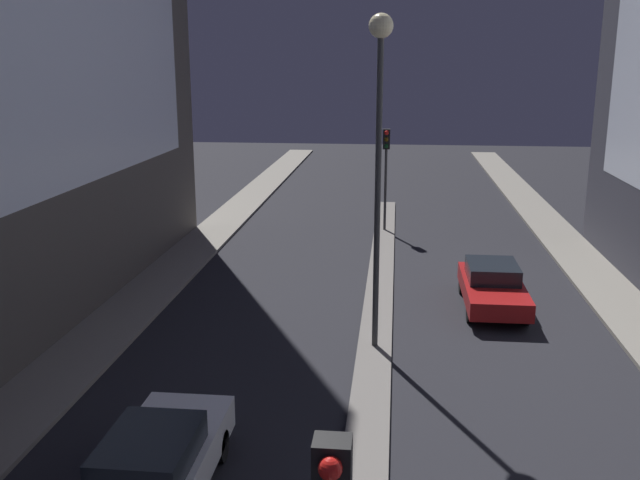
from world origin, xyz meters
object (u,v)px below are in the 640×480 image
Objects in this scene: street_lamp at (379,109)px; car_right_lane at (493,286)px; car_left_lane at (156,466)px; traffic_light_mid at (386,157)px.

car_right_lane is (3.64, 3.84, -5.80)m from street_lamp.
street_lamp reaches higher than car_left_lane.
car_right_lane is at bearing 57.34° from car_left_lane.
traffic_light_mid is at bearing 109.88° from car_right_lane.
traffic_light_mid is 0.53× the size of street_lamp.
street_lamp is 1.89× the size of car_left_lane.
street_lamp is 7.85m from car_right_lane.
car_left_lane is at bearing -115.84° from street_lamp.
traffic_light_mid is 1.03× the size of car_right_lane.
traffic_light_mid is at bearing 80.36° from car_left_lane.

